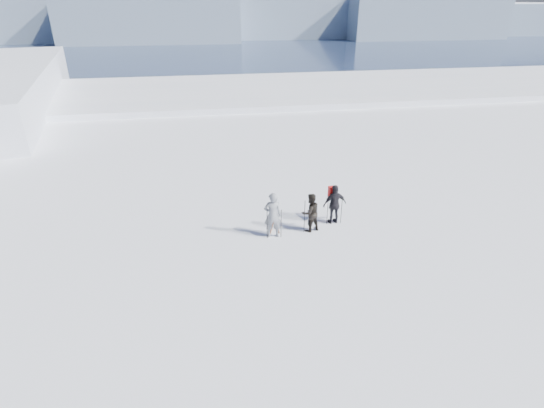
{
  "coord_description": "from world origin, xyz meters",
  "views": [
    {
      "loc": [
        -3.85,
        -10.54,
        8.15
      ],
      "look_at": [
        -1.48,
        3.0,
        1.44
      ],
      "focal_mm": 28.0,
      "sensor_mm": 36.0,
      "label": 1
    }
  ],
  "objects_px": {
    "skier_pack": "(335,204)",
    "skis_loose": "(274,223)",
    "skier_grey": "(273,215)",
    "skier_dark": "(310,213)"
  },
  "relations": [
    {
      "from": "skier_dark",
      "to": "skis_loose",
      "type": "height_order",
      "value": "skier_dark"
    },
    {
      "from": "skis_loose",
      "to": "skier_grey",
      "type": "bearing_deg",
      "value": -102.97
    },
    {
      "from": "skier_pack",
      "to": "skis_loose",
      "type": "distance_m",
      "value": 2.52
    },
    {
      "from": "skier_dark",
      "to": "skis_loose",
      "type": "xyz_separation_m",
      "value": [
        -1.26,
        0.81,
        -0.76
      ]
    },
    {
      "from": "skier_grey",
      "to": "skis_loose",
      "type": "relative_size",
      "value": 1.06
    },
    {
      "from": "skier_grey",
      "to": "skier_dark",
      "type": "relative_size",
      "value": 1.16
    },
    {
      "from": "skier_dark",
      "to": "skis_loose",
      "type": "distance_m",
      "value": 1.68
    },
    {
      "from": "skier_dark",
      "to": "skier_grey",
      "type": "bearing_deg",
      "value": -11.57
    },
    {
      "from": "skier_grey",
      "to": "skier_dark",
      "type": "distance_m",
      "value": 1.51
    },
    {
      "from": "skier_pack",
      "to": "skis_loose",
      "type": "bearing_deg",
      "value": -14.98
    }
  ]
}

